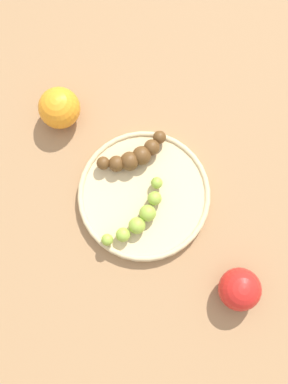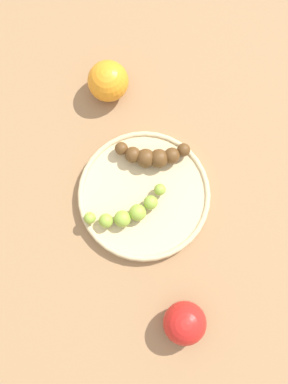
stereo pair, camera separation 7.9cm
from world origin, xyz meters
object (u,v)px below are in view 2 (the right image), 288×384
object	(u,v)px
banana_overripe	(152,156)
banana_green	(129,212)
orange_fruit	(108,81)
apple_red	(185,323)
fruit_bowl	(144,195)

from	to	relation	value
banana_overripe	banana_green	bearing A→B (deg)	-20.95
banana_green	orange_fruit	world-z (taller)	orange_fruit
banana_overripe	apple_red	bearing A→B (deg)	11.62
banana_overripe	orange_fruit	xyz separation A→B (m)	(0.01, 0.16, 0.00)
orange_fruit	banana_green	bearing A→B (deg)	-113.96
fruit_bowl	apple_red	distance (m)	0.23
apple_red	orange_fruit	distance (m)	0.45
banana_overripe	fruit_bowl	bearing A→B (deg)	-11.28
fruit_bowl	banana_green	bearing A→B (deg)	-160.36
orange_fruit	apple_red	bearing A→B (deg)	-105.89
banana_green	fruit_bowl	bearing A→B (deg)	120.23
banana_green	orange_fruit	distance (m)	0.25
banana_overripe	orange_fruit	size ratio (longest dim) A/B	1.51
banana_green	banana_overripe	bearing A→B (deg)	135.23
apple_red	banana_overripe	bearing A→B (deg)	67.22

